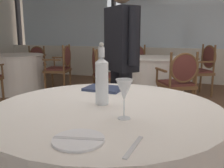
{
  "coord_description": "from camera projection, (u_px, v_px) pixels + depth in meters",
  "views": [
    {
      "loc": [
        0.83,
        -2.21,
        1.18
      ],
      "look_at": [
        0.32,
        -0.93,
        0.9
      ],
      "focal_mm": 38.83,
      "sensor_mm": 36.0,
      "label": 1
    }
  ],
  "objects": [
    {
      "name": "dining_chair_0_2",
      "position": [
        62.0,
        65.0,
        4.95
      ],
      "size": [
        0.56,
        0.61,
        0.98
      ],
      "rotation": [
        0.0,
        0.0,
        9.67
      ],
      "color": "brown",
      "rests_on": "ground_plane"
    },
    {
      "name": "dining_chair_1_3",
      "position": [
        179.0,
        78.0,
        3.57
      ],
      "size": [
        0.65,
        0.64,
        0.94
      ],
      "rotation": [
        0.0,
        0.0,
        8.44
      ],
      "color": "brown",
      "rests_on": "ground_plane"
    },
    {
      "name": "dining_chair_0_3",
      "position": [
        35.0,
        61.0,
        6.11
      ],
      "size": [
        0.61,
        0.56,
        0.9
      ],
      "rotation": [
        0.0,
        0.0,
        11.24
      ],
      "color": "brown",
      "rests_on": "ground_plane"
    },
    {
      "name": "ground_plane",
      "position": [
        116.0,
        149.0,
        2.54
      ],
      "size": [
        14.1,
        14.1,
        0.0
      ],
      "primitive_type": "plane",
      "color": "brown"
    },
    {
      "name": "dining_chair_1_1",
      "position": [
        138.0,
        62.0,
        5.47
      ],
      "size": [
        0.65,
        0.64,
        0.95
      ],
      "rotation": [
        0.0,
        0.0,
        5.3
      ],
      "color": "brown",
      "rests_on": "ground_plane"
    },
    {
      "name": "background_table_1",
      "position": [
        154.0,
        78.0,
        4.56
      ],
      "size": [
        1.14,
        1.14,
        0.77
      ],
      "color": "white",
      "rests_on": "ground_plane"
    },
    {
      "name": "menu_book",
      "position": [
        104.0,
        89.0,
        1.84
      ],
      "size": [
        0.28,
        0.21,
        0.02
      ],
      "primitive_type": "cube",
      "rotation": [
        0.0,
        0.0,
        -0.01
      ],
      "color": "#2D3856",
      "rests_on": "foreground_table"
    },
    {
      "name": "background_table_0",
      "position": [
        14.0,
        73.0,
        5.12
      ],
      "size": [
        1.26,
        1.26,
        0.77
      ],
      "color": "white",
      "rests_on": "ground_plane"
    },
    {
      "name": "side_plate",
      "position": [
        78.0,
        140.0,
        0.96
      ],
      "size": [
        0.21,
        0.21,
        0.01
      ],
      "primitive_type": "cylinder",
      "color": "white",
      "rests_on": "foreground_table"
    },
    {
      "name": "diner_person_0",
      "position": [
        121.0,
        57.0,
        2.42
      ],
      "size": [
        0.43,
        0.38,
        1.68
      ],
      "rotation": [
        0.0,
        0.0,
        4.01
      ],
      "color": "black",
      "rests_on": "ground_plane"
    },
    {
      "name": "water_bottle",
      "position": [
        102.0,
        79.0,
        1.44
      ],
      "size": [
        0.08,
        0.08,
        0.37
      ],
      "color": "white",
      "rests_on": "foreground_table"
    },
    {
      "name": "foreground_table",
      "position": [
        107.0,
        165.0,
        1.5
      ],
      "size": [
        1.35,
        1.35,
        0.77
      ],
      "color": "white",
      "rests_on": "ground_plane"
    },
    {
      "name": "dining_chair_1_2",
      "position": [
        102.0,
        71.0,
        4.32
      ],
      "size": [
        0.64,
        0.65,
        0.94
      ],
      "rotation": [
        0.0,
        0.0,
        6.87
      ],
      "color": "brown",
      "rests_on": "ground_plane"
    },
    {
      "name": "wine_glass",
      "position": [
        124.0,
        91.0,
        1.18
      ],
      "size": [
        0.09,
        0.09,
        0.2
      ],
      "color": "white",
      "rests_on": "foreground_table"
    },
    {
      "name": "dining_chair_1_0",
      "position": [
        202.0,
        66.0,
        4.72
      ],
      "size": [
        0.64,
        0.65,
        0.99
      ],
      "rotation": [
        0.0,
        0.0,
        3.73
      ],
      "color": "brown",
      "rests_on": "ground_plane"
    },
    {
      "name": "butter_knife",
      "position": [
        78.0,
        138.0,
        0.96
      ],
      "size": [
        0.2,
        0.07,
        0.0
      ],
      "primitive_type": "cube",
      "rotation": [
        0.0,
        0.0,
        0.27
      ],
      "color": "silver",
      "rests_on": "foreground_table"
    },
    {
      "name": "dinner_fork",
      "position": [
        133.0,
        147.0,
        0.9
      ],
      "size": [
        0.02,
        0.2,
        0.0
      ],
      "primitive_type": "cube",
      "rotation": [
        0.0,
        0.0,
        1.55
      ],
      "color": "silver",
      "rests_on": "foreground_table"
    },
    {
      "name": "window_wall_far",
      "position": [
        174.0,
        34.0,
        6.01
      ],
      "size": [
        10.32,
        0.14,
        2.98
      ],
      "color": "silver",
      "rests_on": "ground_plane"
    }
  ]
}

